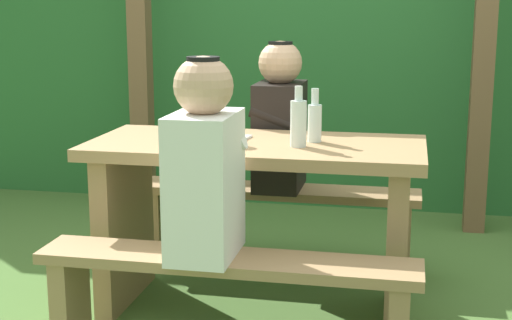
# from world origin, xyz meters

# --- Properties ---
(ground_plane) EXTENTS (12.00, 12.00, 0.00)m
(ground_plane) POSITION_xyz_m (0.00, 0.00, 0.00)
(ground_plane) COLOR #486B30
(hedge_backdrop) EXTENTS (6.40, 0.78, 2.22)m
(hedge_backdrop) POSITION_xyz_m (0.00, 2.14, 1.11)
(hedge_backdrop) COLOR #28632D
(hedge_backdrop) RESTS_ON ground_plane
(pergola_post_left) EXTENTS (0.12, 0.12, 2.28)m
(pergola_post_left) POSITION_xyz_m (-1.02, 1.41, 1.14)
(pergola_post_left) COLOR brown
(pergola_post_left) RESTS_ON ground_plane
(pergola_post_right) EXTENTS (0.12, 0.12, 2.28)m
(pergola_post_right) POSITION_xyz_m (1.02, 1.41, 1.14)
(pergola_post_right) COLOR brown
(pergola_post_right) RESTS_ON ground_plane
(picnic_table) EXTENTS (1.40, 0.64, 0.75)m
(picnic_table) POSITION_xyz_m (0.00, 0.00, 0.51)
(picnic_table) COLOR #9E7A51
(picnic_table) RESTS_ON ground_plane
(bench_near) EXTENTS (1.40, 0.24, 0.42)m
(bench_near) POSITION_xyz_m (0.00, -0.52, 0.31)
(bench_near) COLOR #9E7A51
(bench_near) RESTS_ON ground_plane
(bench_far) EXTENTS (1.40, 0.24, 0.42)m
(bench_far) POSITION_xyz_m (0.00, 0.52, 0.31)
(bench_far) COLOR #9E7A51
(bench_far) RESTS_ON ground_plane
(person_white_shirt) EXTENTS (0.25, 0.35, 0.72)m
(person_white_shirt) POSITION_xyz_m (-0.08, -0.52, 0.75)
(person_white_shirt) COLOR white
(person_white_shirt) RESTS_ON bench_near
(person_black_coat) EXTENTS (0.25, 0.35, 0.72)m
(person_black_coat) POSITION_xyz_m (0.01, 0.52, 0.75)
(person_black_coat) COLOR black
(person_black_coat) RESTS_ON bench_far
(drinking_glass) EXTENTS (0.07, 0.07, 0.10)m
(drinking_glass) POSITION_xyz_m (-0.09, -0.09, 0.80)
(drinking_glass) COLOR silver
(drinking_glass) RESTS_ON picnic_table
(bottle_left) EXTENTS (0.07, 0.07, 0.25)m
(bottle_left) POSITION_xyz_m (0.19, -0.07, 0.85)
(bottle_left) COLOR silver
(bottle_left) RESTS_ON picnic_table
(bottle_right) EXTENTS (0.06, 0.06, 0.22)m
(bottle_right) POSITION_xyz_m (0.24, 0.05, 0.84)
(bottle_right) COLOR silver
(bottle_right) RESTS_ON picnic_table
(cell_phone) EXTENTS (0.09, 0.15, 0.01)m
(cell_phone) POSITION_xyz_m (-0.08, 0.05, 0.75)
(cell_phone) COLOR silver
(cell_phone) RESTS_ON picnic_table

